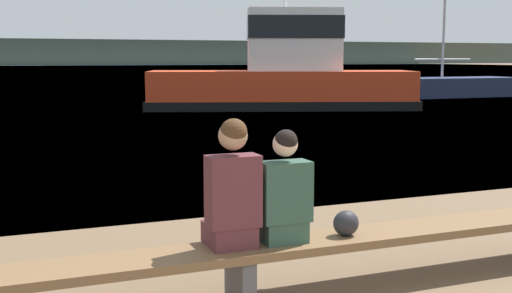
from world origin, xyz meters
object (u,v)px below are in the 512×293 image
(moored_sailboat, at_px, (448,87))
(person_left, at_px, (232,190))
(bench_main, at_px, (240,257))
(tugboat_red, at_px, (284,77))
(person_right, at_px, (283,195))
(shopping_bag, at_px, (346,223))

(moored_sailboat, bearing_deg, person_left, 139.16)
(bench_main, height_order, tugboat_red, tugboat_red)
(bench_main, relative_size, person_right, 7.50)
(bench_main, bearing_deg, moored_sailboat, 48.65)
(bench_main, distance_m, person_right, 0.61)
(person_left, bearing_deg, person_right, 0.59)
(shopping_bag, bearing_deg, person_left, 178.29)
(person_left, bearing_deg, bench_main, -3.84)
(person_left, relative_size, person_right, 1.11)
(shopping_bag, relative_size, moored_sailboat, 0.03)
(person_right, height_order, tugboat_red, tugboat_red)
(bench_main, xyz_separation_m, moored_sailboat, (18.94, 21.52, 0.11))
(moored_sailboat, bearing_deg, person_right, 139.82)
(tugboat_red, distance_m, moored_sailboat, 11.25)
(bench_main, xyz_separation_m, person_right, (0.38, 0.01, 0.47))
(person_right, distance_m, moored_sailboat, 28.42)
(shopping_bag, relative_size, tugboat_red, 0.02)
(shopping_bag, distance_m, moored_sailboat, 28.08)
(bench_main, relative_size, shopping_bag, 31.06)
(tugboat_red, bearing_deg, shopping_bag, 176.49)
(tugboat_red, bearing_deg, bench_main, 173.91)
(person_left, xyz_separation_m, shopping_bag, (1.01, -0.03, -0.36))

